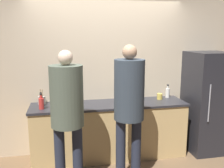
% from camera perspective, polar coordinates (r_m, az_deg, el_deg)
% --- Properties ---
extents(ground_plane, '(14.00, 14.00, 0.00)m').
position_cam_1_polar(ground_plane, '(3.98, 0.42, -18.24)').
color(ground_plane, brown).
extents(wall_back, '(5.20, 0.06, 2.60)m').
position_cam_1_polar(wall_back, '(4.17, -1.40, 2.12)').
color(wall_back, '#C6B293').
rests_on(wall_back, ground_plane).
extents(counter, '(2.45, 0.64, 0.89)m').
position_cam_1_polar(counter, '(4.10, -0.60, -10.40)').
color(counter, tan).
rests_on(counter, ground_plane).
extents(refrigerator, '(0.66, 0.73, 1.68)m').
position_cam_1_polar(refrigerator, '(4.52, 20.91, -3.84)').
color(refrigerator, '#232328').
rests_on(refrigerator, ground_plane).
extents(person_left, '(0.40, 0.40, 1.78)m').
position_cam_1_polar(person_left, '(3.08, -10.23, -5.12)').
color(person_left, '#232838').
rests_on(person_left, ground_plane).
extents(person_center, '(0.39, 0.39, 1.84)m').
position_cam_1_polar(person_center, '(3.20, 3.92, -3.84)').
color(person_center, '#232838').
rests_on(person_center, ground_plane).
extents(fruit_bowl, '(0.30, 0.30, 0.15)m').
position_cam_1_polar(fruit_bowl, '(3.91, 3.56, -3.77)').
color(fruit_bowl, beige).
rests_on(fruit_bowl, counter).
extents(utensil_crock, '(0.12, 0.12, 0.23)m').
position_cam_1_polar(utensil_crock, '(4.05, -15.78, -3.54)').
color(utensil_crock, '#ADA393').
rests_on(utensil_crock, counter).
extents(bottle_clear, '(0.07, 0.07, 0.23)m').
position_cam_1_polar(bottle_clear, '(4.40, 12.58, -1.89)').
color(bottle_clear, silver).
rests_on(bottle_clear, counter).
extents(bottle_red, '(0.07, 0.07, 0.23)m').
position_cam_1_polar(bottle_red, '(3.77, -15.85, -4.19)').
color(bottle_red, red).
rests_on(bottle_red, counter).
extents(bottle_dark, '(0.05, 0.05, 0.22)m').
position_cam_1_polar(bottle_dark, '(3.91, -15.90, -3.73)').
color(bottle_dark, '#333338').
rests_on(bottle_dark, counter).
extents(cup_yellow, '(0.09, 0.09, 0.10)m').
position_cam_1_polar(cup_yellow, '(4.26, 10.85, -2.81)').
color(cup_yellow, gold).
rests_on(cup_yellow, counter).
extents(potted_plant, '(0.17, 0.17, 0.24)m').
position_cam_1_polar(potted_plant, '(4.21, 5.80, -1.68)').
color(potted_plant, '#3D3D42').
rests_on(potted_plant, counter).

